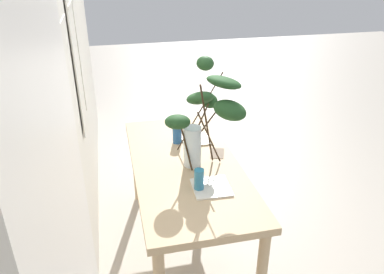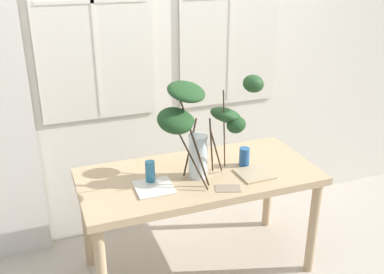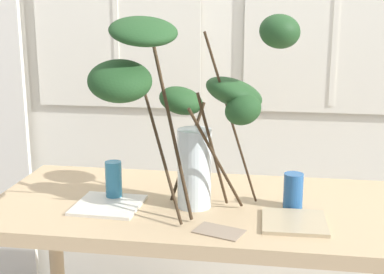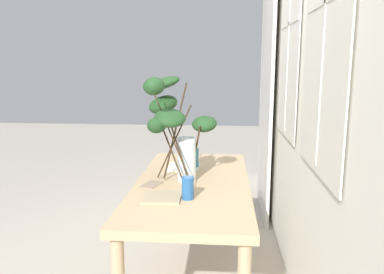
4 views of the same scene
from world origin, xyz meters
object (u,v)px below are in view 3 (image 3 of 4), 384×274
dining_table (202,225)px  plate_square_right (294,222)px  vase_with_branches (184,101)px  drinking_glass_blue_right (293,191)px  plate_square_left (108,205)px  drinking_glass_blue_left (114,180)px

dining_table → plate_square_right: size_ratio=7.35×
vase_with_branches → drinking_glass_blue_right: vase_with_branches is taller
plate_square_left → plate_square_right: size_ratio=1.09×
vase_with_branches → plate_square_right: 0.54m
vase_with_branches → plate_square_left: size_ratio=3.15×
plate_square_right → drinking_glass_blue_right: bearing=90.9°
vase_with_branches → drinking_glass_blue_right: (0.37, 0.12, -0.33)m
dining_table → vase_with_branches: vase_with_branches is taller
dining_table → plate_square_left: 0.35m
drinking_glass_blue_left → dining_table: bearing=2.1°
vase_with_branches → drinking_glass_blue_right: bearing=18.0°
dining_table → drinking_glass_blue_left: bearing=-177.9°
vase_with_branches → drinking_glass_blue_left: (-0.28, 0.11, -0.32)m
drinking_glass_blue_left → vase_with_branches: bearing=-21.6°
drinking_glass_blue_right → plate_square_right: (0.00, -0.14, -0.06)m
vase_with_branches → drinking_glass_blue_left: vase_with_branches is taller
plate_square_left → drinking_glass_blue_right: bearing=7.6°
drinking_glass_blue_right → plate_square_left: bearing=-172.4°
dining_table → drinking_glass_blue_right: 0.36m
dining_table → drinking_glass_blue_left: 0.37m
drinking_glass_blue_right → drinking_glass_blue_left: bearing=-179.2°
dining_table → drinking_glass_blue_left: drinking_glass_blue_left is taller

